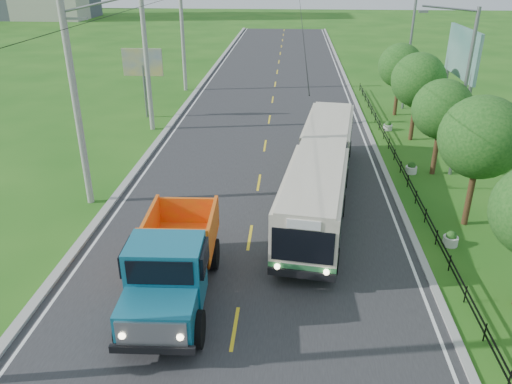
# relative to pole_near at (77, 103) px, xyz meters

# --- Properties ---
(ground) EXTENTS (240.00, 240.00, 0.00)m
(ground) POSITION_rel_pole_near_xyz_m (8.26, -9.00, -5.09)
(ground) COLOR #1D5714
(ground) RESTS_ON ground
(road) EXTENTS (14.00, 120.00, 0.02)m
(road) POSITION_rel_pole_near_xyz_m (8.26, 11.00, -5.08)
(road) COLOR #28282B
(road) RESTS_ON ground
(curb_left) EXTENTS (0.40, 120.00, 0.15)m
(curb_left) POSITION_rel_pole_near_xyz_m (1.06, 11.00, -5.02)
(curb_left) COLOR #9E9E99
(curb_left) RESTS_ON ground
(curb_right) EXTENTS (0.30, 120.00, 0.10)m
(curb_right) POSITION_rel_pole_near_xyz_m (15.41, 11.00, -5.04)
(curb_right) COLOR #9E9E99
(curb_right) RESTS_ON ground
(edge_line_left) EXTENTS (0.12, 120.00, 0.00)m
(edge_line_left) POSITION_rel_pole_near_xyz_m (1.61, 11.00, -5.07)
(edge_line_left) COLOR silver
(edge_line_left) RESTS_ON road
(edge_line_right) EXTENTS (0.12, 120.00, 0.00)m
(edge_line_right) POSITION_rel_pole_near_xyz_m (14.91, 11.00, -5.07)
(edge_line_right) COLOR silver
(edge_line_right) RESTS_ON road
(centre_dash) EXTENTS (0.12, 2.20, 0.00)m
(centre_dash) POSITION_rel_pole_near_xyz_m (8.26, -9.00, -5.07)
(centre_dash) COLOR yellow
(centre_dash) RESTS_ON road
(railing_right) EXTENTS (0.04, 40.00, 0.60)m
(railing_right) POSITION_rel_pole_near_xyz_m (16.26, 5.00, -4.79)
(railing_right) COLOR black
(railing_right) RESTS_ON ground
(pole_near) EXTENTS (3.51, 0.32, 10.00)m
(pole_near) POSITION_rel_pole_near_xyz_m (0.00, 0.00, 0.00)
(pole_near) COLOR gray
(pole_near) RESTS_ON ground
(pole_mid) EXTENTS (3.51, 0.32, 10.00)m
(pole_mid) POSITION_rel_pole_near_xyz_m (0.00, 12.00, 0.00)
(pole_mid) COLOR gray
(pole_mid) RESTS_ON ground
(pole_far) EXTENTS (3.51, 0.32, 10.00)m
(pole_far) POSITION_rel_pole_near_xyz_m (0.00, 24.00, 0.00)
(pole_far) COLOR gray
(pole_far) RESTS_ON ground
(tree_third) EXTENTS (3.60, 3.62, 6.00)m
(tree_third) POSITION_rel_pole_near_xyz_m (18.12, -0.86, -1.11)
(tree_third) COLOR #382314
(tree_third) RESTS_ON ground
(tree_fourth) EXTENTS (3.24, 3.31, 5.40)m
(tree_fourth) POSITION_rel_pole_near_xyz_m (18.12, 5.14, -1.51)
(tree_fourth) COLOR #382314
(tree_fourth) RESTS_ON ground
(tree_fifth) EXTENTS (3.48, 3.52, 5.80)m
(tree_fifth) POSITION_rel_pole_near_xyz_m (18.12, 11.14, -1.24)
(tree_fifth) COLOR #382314
(tree_fifth) RESTS_ON ground
(tree_back) EXTENTS (3.30, 3.36, 5.50)m
(tree_back) POSITION_rel_pole_near_xyz_m (18.12, 17.14, -1.44)
(tree_back) COLOR #382314
(tree_back) RESTS_ON ground
(streetlight_mid) EXTENTS (3.02, 0.20, 9.07)m
(streetlight_mid) POSITION_rel_pole_near_xyz_m (18.90, 5.00, -0.19)
(streetlight_mid) COLOR slate
(streetlight_mid) RESTS_ON ground
(streetlight_far) EXTENTS (3.02, 0.20, 9.07)m
(streetlight_far) POSITION_rel_pole_near_xyz_m (18.90, 19.00, -0.19)
(streetlight_far) COLOR slate
(streetlight_far) RESTS_ON ground
(planter_near) EXTENTS (0.64, 0.64, 0.67)m
(planter_near) POSITION_rel_pole_near_xyz_m (16.86, -3.00, -4.81)
(planter_near) COLOR silver
(planter_near) RESTS_ON ground
(planter_mid) EXTENTS (0.64, 0.64, 0.67)m
(planter_mid) POSITION_rel_pole_near_xyz_m (16.86, 5.00, -4.81)
(planter_mid) COLOR silver
(planter_mid) RESTS_ON ground
(planter_far) EXTENTS (0.64, 0.64, 0.67)m
(planter_far) POSITION_rel_pole_near_xyz_m (16.86, 13.00, -4.81)
(planter_far) COLOR silver
(planter_far) RESTS_ON ground
(billboard_left) EXTENTS (3.00, 0.20, 5.20)m
(billboard_left) POSITION_rel_pole_near_xyz_m (-1.24, 15.00, -1.23)
(billboard_left) COLOR slate
(billboard_left) RESTS_ON ground
(billboard_right) EXTENTS (0.24, 6.00, 7.30)m
(billboard_right) POSITION_rel_pole_near_xyz_m (20.56, 11.00, 0.25)
(billboard_right) COLOR slate
(billboard_right) RESTS_ON ground
(bus) EXTENTS (4.53, 15.67, 2.99)m
(bus) POSITION_rel_pole_near_xyz_m (11.49, 0.99, -3.30)
(bus) COLOR #2E743F
(bus) RESTS_ON ground
(dump_truck) EXTENTS (2.90, 6.92, 2.87)m
(dump_truck) POSITION_rel_pole_near_xyz_m (5.94, -7.50, -3.47)
(dump_truck) COLOR #156582
(dump_truck) RESTS_ON ground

